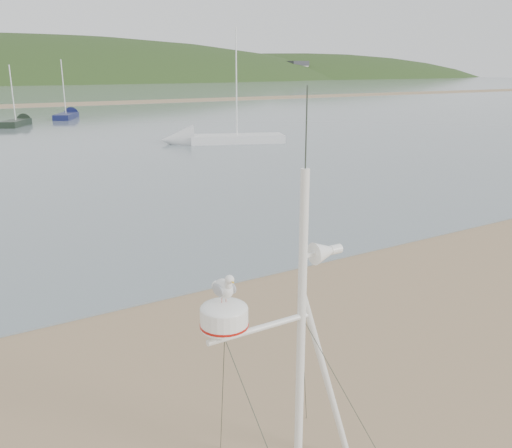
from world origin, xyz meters
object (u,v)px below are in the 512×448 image
sailboat_white_near (203,139)px  mast_rig (298,406)px  sailboat_dark_mid (21,122)px  sailboat_blue_far (70,115)px

sailboat_white_near → mast_rig: bearing=-114.6°
mast_rig → sailboat_dark_mid: bearing=84.2°
sailboat_dark_mid → sailboat_white_near: 20.36m
mast_rig → sailboat_blue_far: 51.59m
mast_rig → sailboat_white_near: bearing=65.4°
sailboat_blue_far → sailboat_white_near: sailboat_white_near is taller
sailboat_dark_mid → mast_rig: bearing=-95.8°
sailboat_white_near → sailboat_dark_mid: bearing=112.0°
mast_rig → sailboat_white_near: sailboat_white_near is taller
sailboat_blue_far → sailboat_white_near: bearing=-84.3°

